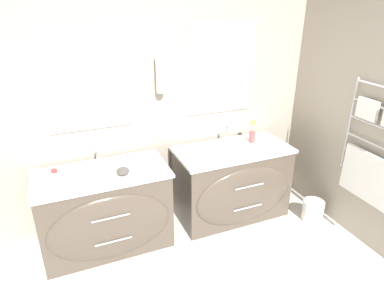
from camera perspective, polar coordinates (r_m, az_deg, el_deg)
The scene contains 11 objects.
wall_back at distance 3.31m, azimuth -9.43°, elevation 7.56°, with size 5.31×0.16×2.60m.
wall_right at distance 3.39m, azimuth 28.66°, elevation 5.04°, with size 0.13×3.92×2.60m.
vanity_left at distance 3.27m, azimuth -14.11°, elevation -10.79°, with size 1.17×0.64×0.78m.
vanity_right at distance 3.63m, azimuth 6.87°, elevation -6.50°, with size 1.17×0.64×0.78m.
faucet_left at distance 3.19m, azimuth -15.49°, elevation -1.90°, with size 0.17×0.13×0.21m.
faucet_right at distance 3.55m, azimuth 5.88°, elevation 1.56°, with size 0.17×0.13×0.21m.
toiletry_bottle at distance 2.98m, azimuth -21.80°, elevation -5.36°, with size 0.07×0.07×0.15m.
amenity_bowl at distance 3.02m, azimuth -11.46°, elevation -4.45°, with size 0.11×0.11×0.07m.
flower_vase at distance 3.63m, azimuth 10.04°, elevation 1.84°, with size 0.06×0.06×0.25m.
soap_dish at distance 3.25m, azimuth 2.70°, elevation -2.15°, with size 0.11×0.08×0.04m.
waste_bin at distance 3.89m, azimuth 19.50°, elevation -10.34°, with size 0.22×0.22×0.22m.
Camera 1 is at (-0.69, -1.12, 2.21)m, focal length 32.00 mm.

